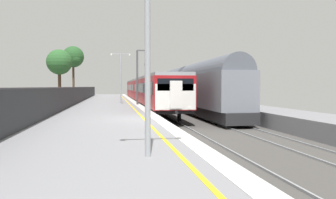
# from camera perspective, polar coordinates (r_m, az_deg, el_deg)

# --- Properties ---
(ground) EXTENTS (17.40, 110.00, 1.21)m
(ground) POSITION_cam_1_polar(r_m,az_deg,el_deg) (17.50, 5.57, -5.26)
(ground) COLOR gray
(commuter_train_at_platform) EXTENTS (2.83, 39.15, 3.81)m
(commuter_train_at_platform) POSITION_cam_1_polar(r_m,az_deg,el_deg) (40.10, -4.00, 1.68)
(commuter_train_at_platform) COLOR maroon
(commuter_train_at_platform) RESTS_ON ground
(freight_train_adjacent_track) EXTENTS (2.60, 58.40, 4.86)m
(freight_train_adjacent_track) POSITION_cam_1_polar(r_m,az_deg,el_deg) (48.88, -0.31, 2.26)
(freight_train_adjacent_track) COLOR #232326
(freight_train_adjacent_track) RESTS_ON ground
(signal_gantry) EXTENTS (1.10, 0.24, 5.13)m
(signal_gantry) POSITION_cam_1_polar(r_m,az_deg,el_deg) (30.46, -4.95, 5.13)
(signal_gantry) COLOR #47474C
(signal_gantry) RESTS_ON ground
(platform_lamp_near) EXTENTS (2.00, 0.20, 5.14)m
(platform_lamp_near) POSITION_cam_1_polar(r_m,az_deg,el_deg) (7.89, -3.64, 12.37)
(platform_lamp_near) COLOR #93999E
(platform_lamp_near) RESTS_ON ground
(platform_lamp_mid) EXTENTS (2.00, 0.20, 5.05)m
(platform_lamp_mid) POSITION_cam_1_polar(r_m,az_deg,el_deg) (32.64, -8.36, 4.61)
(platform_lamp_mid) COLOR #93999E
(platform_lamp_mid) RESTS_ON ground
(platform_back_fence) EXTENTS (0.07, 99.00, 1.65)m
(platform_back_fence) POSITION_cam_1_polar(r_m,az_deg,el_deg) (17.11, -21.55, -0.62)
(platform_back_fence) COLOR #282B2D
(platform_back_fence) RESTS_ON ground
(background_tree_left) EXTENTS (3.04, 3.04, 6.19)m
(background_tree_left) POSITION_cam_1_polar(r_m,az_deg,el_deg) (41.36, -18.64, 6.09)
(background_tree_left) COLOR #473323
(background_tree_left) RESTS_ON ground
(background_tree_centre) EXTENTS (3.09, 3.09, 7.58)m
(background_tree_centre) POSITION_cam_1_polar(r_m,az_deg,el_deg) (49.23, -16.34, 7.11)
(background_tree_centre) COLOR #473323
(background_tree_centre) RESTS_ON ground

